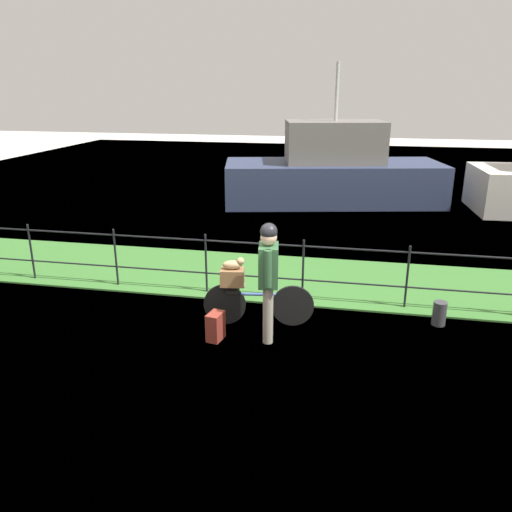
{
  "coord_description": "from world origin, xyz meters",
  "views": [
    {
      "loc": [
        1.57,
        -5.82,
        3.39
      ],
      "look_at": [
        0.14,
        1.42,
        0.9
      ],
      "focal_mm": 35.66,
      "sensor_mm": 36.0,
      "label": 1
    }
  ],
  "objects_px": {
    "mooring_bollard": "(439,313)",
    "wooden_crate": "(232,277)",
    "cyclist_person": "(268,272)",
    "moored_boat_near": "(333,173)",
    "terrier_dog": "(234,264)",
    "bicycle_main": "(257,304)",
    "backpack_on_paving": "(216,326)"
  },
  "relations": [
    {
      "from": "mooring_bollard",
      "to": "wooden_crate",
      "type": "bearing_deg",
      "value": -169.36
    },
    {
      "from": "cyclist_person",
      "to": "moored_boat_near",
      "type": "xyz_separation_m",
      "value": [
        0.39,
        8.99,
        -0.12
      ]
    },
    {
      "from": "moored_boat_near",
      "to": "mooring_bollard",
      "type": "bearing_deg",
      "value": -75.93
    },
    {
      "from": "terrier_dog",
      "to": "bicycle_main",
      "type": "bearing_deg",
      "value": 8.5
    },
    {
      "from": "bicycle_main",
      "to": "terrier_dog",
      "type": "distance_m",
      "value": 0.7
    },
    {
      "from": "bicycle_main",
      "to": "moored_boat_near",
      "type": "bearing_deg",
      "value": 85.81
    },
    {
      "from": "wooden_crate",
      "to": "mooring_bollard",
      "type": "xyz_separation_m",
      "value": [
        3.01,
        0.56,
        -0.57
      ]
    },
    {
      "from": "cyclist_person",
      "to": "backpack_on_paving",
      "type": "distance_m",
      "value": 1.09
    },
    {
      "from": "terrier_dog",
      "to": "cyclist_person",
      "type": "xyz_separation_m",
      "value": [
        0.57,
        -0.37,
        0.06
      ]
    },
    {
      "from": "bicycle_main",
      "to": "mooring_bollard",
      "type": "xyz_separation_m",
      "value": [
        2.65,
        0.51,
        -0.15
      ]
    },
    {
      "from": "terrier_dog",
      "to": "moored_boat_near",
      "type": "xyz_separation_m",
      "value": [
        0.96,
        8.62,
        -0.06
      ]
    },
    {
      "from": "wooden_crate",
      "to": "terrier_dog",
      "type": "bearing_deg",
      "value": 8.5
    },
    {
      "from": "wooden_crate",
      "to": "mooring_bollard",
      "type": "bearing_deg",
      "value": 10.64
    },
    {
      "from": "terrier_dog",
      "to": "backpack_on_paving",
      "type": "relative_size",
      "value": 0.81
    },
    {
      "from": "mooring_bollard",
      "to": "backpack_on_paving",
      "type": "bearing_deg",
      "value": -160.83
    },
    {
      "from": "terrier_dog",
      "to": "backpack_on_paving",
      "type": "xyz_separation_m",
      "value": [
        -0.15,
        -0.53,
        -0.75
      ]
    },
    {
      "from": "terrier_dog",
      "to": "moored_boat_near",
      "type": "height_order",
      "value": "moored_boat_near"
    },
    {
      "from": "backpack_on_paving",
      "to": "moored_boat_near",
      "type": "bearing_deg",
      "value": 4.28
    },
    {
      "from": "bicycle_main",
      "to": "moored_boat_near",
      "type": "distance_m",
      "value": 8.61
    },
    {
      "from": "bicycle_main",
      "to": "moored_boat_near",
      "type": "relative_size",
      "value": 0.24
    },
    {
      "from": "terrier_dog",
      "to": "mooring_bollard",
      "type": "xyz_separation_m",
      "value": [
        2.98,
        0.56,
        -0.77
      ]
    },
    {
      "from": "moored_boat_near",
      "to": "wooden_crate",
      "type": "bearing_deg",
      "value": -96.52
    },
    {
      "from": "backpack_on_paving",
      "to": "moored_boat_near",
      "type": "relative_size",
      "value": 0.06
    },
    {
      "from": "bicycle_main",
      "to": "moored_boat_near",
      "type": "xyz_separation_m",
      "value": [
        0.63,
        8.57,
        0.55
      ]
    },
    {
      "from": "mooring_bollard",
      "to": "moored_boat_near",
      "type": "relative_size",
      "value": 0.05
    },
    {
      "from": "bicycle_main",
      "to": "backpack_on_paving",
      "type": "height_order",
      "value": "bicycle_main"
    },
    {
      "from": "cyclist_person",
      "to": "mooring_bollard",
      "type": "bearing_deg",
      "value": 21.1
    },
    {
      "from": "backpack_on_paving",
      "to": "bicycle_main",
      "type": "bearing_deg",
      "value": -28.6
    },
    {
      "from": "backpack_on_paving",
      "to": "mooring_bollard",
      "type": "xyz_separation_m",
      "value": [
        3.13,
        1.09,
        -0.02
      ]
    },
    {
      "from": "cyclist_person",
      "to": "backpack_on_paving",
      "type": "relative_size",
      "value": 4.21
    },
    {
      "from": "bicycle_main",
      "to": "backpack_on_paving",
      "type": "distance_m",
      "value": 0.76
    },
    {
      "from": "cyclist_person",
      "to": "mooring_bollard",
      "type": "height_order",
      "value": "cyclist_person"
    }
  ]
}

